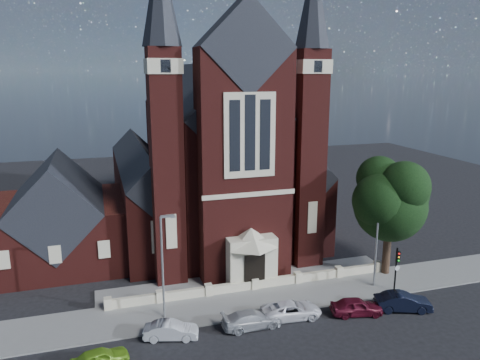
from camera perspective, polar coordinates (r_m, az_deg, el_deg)
The scene contains 16 objects.
ground at distance 48.26m, azimuth -1.54°, elevation -8.92°, with size 120.00×120.00×0.00m, color black.
pavement_strip at distance 39.17m, azimuth 2.75°, elevation -14.44°, with size 60.00×5.00×0.12m, color slate.
forecourt_paving at distance 42.56m, azimuth 0.88°, elevation -12.07°, with size 26.00×3.00×0.14m, color slate.
forecourt_wall at distance 40.85m, azimuth 1.77°, elevation -13.21°, with size 24.00×0.40×0.90m, color beige.
church at distance 53.35m, azimuth -3.90°, elevation 2.39°, with size 20.01×34.90×29.20m.
parish_hall at distance 48.37m, azimuth -21.22°, elevation -4.74°, with size 12.00×12.20×10.24m.
street_tree at distance 43.25m, azimuth 18.21°, elevation -2.49°, with size 6.40×6.60×10.70m.
street_lamp_left at distance 35.07m, azimuth -9.31°, elevation -9.74°, with size 1.16×0.22×8.09m.
street_lamp_right at distance 41.22m, azimuth 16.46°, elevation -6.58°, with size 1.16×0.22×8.09m.
traffic_signal at distance 41.24m, azimuth 18.56°, elevation -9.73°, with size 0.28×0.42×4.00m.
car_lime_van at distance 32.54m, azimuth -16.67°, elevation -20.06°, with size 1.44×3.57×1.22m, color #6EAA22.
car_silver_a at distance 34.33m, azimuth -8.41°, elevation -17.69°, with size 1.31×3.76×1.24m, color silver.
car_silver_b at distance 35.27m, azimuth 1.41°, elevation -16.62°, with size 1.76×4.32×1.25m, color #ABAEB2.
car_white_suv at distance 36.65m, azimuth 6.30°, elevation -15.47°, with size 2.09×4.53×1.26m, color white.
car_dark_red at distance 37.87m, azimuth 14.02°, elevation -14.73°, with size 1.58×3.93×1.34m, color #540E1F.
car_navy at distance 39.45m, azimuth 19.25°, elevation -13.86°, with size 1.50×4.30×1.42m, color black.
Camera 1 is at (-11.96, -28.08, 18.16)m, focal length 35.00 mm.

